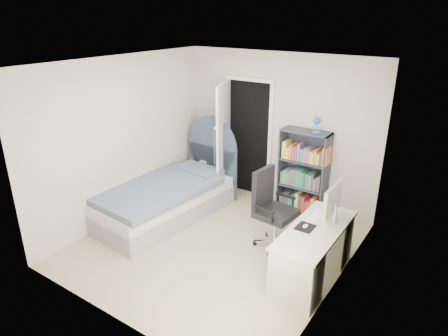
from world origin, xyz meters
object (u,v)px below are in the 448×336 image
Objects in this scene: nightstand at (208,170)px; bookcase at (304,176)px; bed at (170,196)px; office_chair at (271,205)px; desk at (314,251)px; floor_lamp at (215,169)px.

bookcase is at bearing 6.43° from nightstand.
office_chair is at bearing 3.85° from bed.
nightstand is at bearing 151.26° from office_chair.
bed is 1.77m from office_chair.
office_chair is (-0.80, 0.38, 0.23)m from desk.
bed is 1.10m from nightstand.
floor_lamp is at bearing 152.00° from office_chair.
bed is at bearing -104.39° from floor_lamp.
office_chair is (1.51, -0.80, 0.08)m from floor_lamp.
floor_lamp is 0.93× the size of desk.
floor_lamp is at bearing 152.97° from desk.
bed reaches higher than office_chair.
floor_lamp is at bearing -32.52° from nightstand.
office_chair is at bearing -28.74° from nightstand.
office_chair is at bearing -88.25° from bookcase.
bed reaches higher than nightstand.
desk reaches higher than office_chair.
nightstand is 0.53× the size of office_chair.
bed is 2.17m from bookcase.
bed is 1.69× the size of desk.
desk is at bearing -27.03° from floor_lamp.
floor_lamp is 2.60m from desk.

